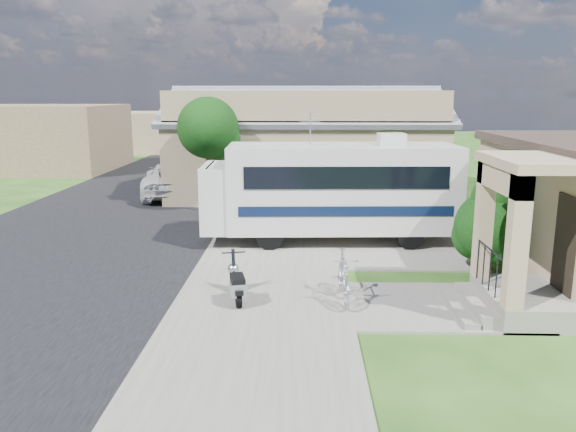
{
  "coord_description": "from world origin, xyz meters",
  "views": [
    {
      "loc": [
        -0.06,
        -12.93,
        4.66
      ],
      "look_at": [
        -0.5,
        2.5,
        1.3
      ],
      "focal_mm": 35.0,
      "sensor_mm": 36.0,
      "label": 1
    }
  ],
  "objects_px": {
    "shrub": "(493,223)",
    "scooter": "(236,284)",
    "motorhome": "(332,188)",
    "bicycle": "(343,279)",
    "garden_hose": "(467,294)",
    "van": "(196,161)",
    "pickup_truck": "(173,179)"
  },
  "relations": [
    {
      "from": "shrub",
      "to": "van",
      "type": "distance_m",
      "value": 21.36
    },
    {
      "from": "scooter",
      "to": "pickup_truck",
      "type": "relative_size",
      "value": 0.28
    },
    {
      "from": "shrub",
      "to": "van",
      "type": "bearing_deg",
      "value": 122.1
    },
    {
      "from": "shrub",
      "to": "scooter",
      "type": "relative_size",
      "value": 1.66
    },
    {
      "from": "bicycle",
      "to": "garden_hose",
      "type": "xyz_separation_m",
      "value": [
        2.91,
        0.36,
        -0.48
      ]
    },
    {
      "from": "scooter",
      "to": "bicycle",
      "type": "bearing_deg",
      "value": -9.84
    },
    {
      "from": "shrub",
      "to": "scooter",
      "type": "xyz_separation_m",
      "value": [
        -6.52,
        -2.53,
        -0.86
      ]
    },
    {
      "from": "motorhome",
      "to": "bicycle",
      "type": "height_order",
      "value": "motorhome"
    },
    {
      "from": "motorhome",
      "to": "pickup_truck",
      "type": "height_order",
      "value": "motorhome"
    },
    {
      "from": "pickup_truck",
      "to": "van",
      "type": "xyz_separation_m",
      "value": [
        -0.25,
        7.01,
        0.02
      ]
    },
    {
      "from": "shrub",
      "to": "scooter",
      "type": "distance_m",
      "value": 7.05
    },
    {
      "from": "scooter",
      "to": "bicycle",
      "type": "xyz_separation_m",
      "value": [
        2.43,
        0.12,
        0.1
      ]
    },
    {
      "from": "shrub",
      "to": "pickup_truck",
      "type": "relative_size",
      "value": 0.46
    },
    {
      "from": "bicycle",
      "to": "shrub",
      "type": "bearing_deg",
      "value": 28.18
    },
    {
      "from": "pickup_truck",
      "to": "motorhome",
      "type": "bearing_deg",
      "value": 119.78
    },
    {
      "from": "scooter",
      "to": "pickup_truck",
      "type": "xyz_separation_m",
      "value": [
        -4.57,
        13.61,
        0.32
      ]
    },
    {
      "from": "shrub",
      "to": "bicycle",
      "type": "xyz_separation_m",
      "value": [
        -4.09,
        -2.42,
        -0.75
      ]
    },
    {
      "from": "scooter",
      "to": "van",
      "type": "relative_size",
      "value": 0.28
    },
    {
      "from": "shrub",
      "to": "garden_hose",
      "type": "height_order",
      "value": "shrub"
    },
    {
      "from": "motorhome",
      "to": "shrub",
      "type": "height_order",
      "value": "motorhome"
    },
    {
      "from": "pickup_truck",
      "to": "shrub",
      "type": "bearing_deg",
      "value": 123.85
    },
    {
      "from": "bicycle",
      "to": "van",
      "type": "distance_m",
      "value": 21.75
    },
    {
      "from": "motorhome",
      "to": "van",
      "type": "xyz_separation_m",
      "value": [
        -7.25,
        15.06,
        -0.95
      ]
    },
    {
      "from": "scooter",
      "to": "garden_hose",
      "type": "height_order",
      "value": "scooter"
    },
    {
      "from": "garden_hose",
      "to": "bicycle",
      "type": "bearing_deg",
      "value": -172.86
    },
    {
      "from": "scooter",
      "to": "van",
      "type": "height_order",
      "value": "van"
    },
    {
      "from": "scooter",
      "to": "pickup_truck",
      "type": "height_order",
      "value": "pickup_truck"
    },
    {
      "from": "motorhome",
      "to": "garden_hose",
      "type": "xyz_separation_m",
      "value": [
        2.92,
        -5.08,
        -1.67
      ]
    },
    {
      "from": "bicycle",
      "to": "pickup_truck",
      "type": "bearing_deg",
      "value": 115.01
    },
    {
      "from": "scooter",
      "to": "bicycle",
      "type": "height_order",
      "value": "bicycle"
    },
    {
      "from": "bicycle",
      "to": "van",
      "type": "xyz_separation_m",
      "value": [
        -7.26,
        20.51,
        0.24
      ]
    },
    {
      "from": "garden_hose",
      "to": "shrub",
      "type": "bearing_deg",
      "value": 60.06
    }
  ]
}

